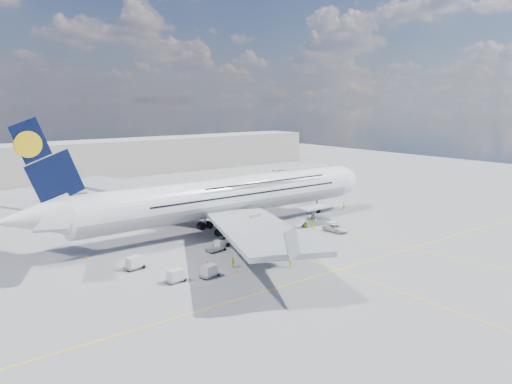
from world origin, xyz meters
TOP-DOWN VIEW (x-y plane):
  - ground at (0.00, 0.00)m, footprint 300.00×300.00m
  - taxi_line_main at (0.00, 0.00)m, footprint 0.25×220.00m
  - taxi_line_cross at (0.00, -20.00)m, footprint 120.00×0.25m
  - taxi_line_diag at (14.00, 10.00)m, footprint 14.16×99.06m
  - airliner at (0.26, 10.00)m, footprint 77.26×79.15m
  - jet_bridge at (29.81, 20.94)m, footprint 18.80×12.10m
  - cargo_loader at (16.82, 2.89)m, footprint 8.53×3.20m
  - terminal at (0.00, 95.00)m, footprint 180.00×16.00m
  - tree_line at (40.00, 140.00)m, footprint 160.00×6.00m
  - dolly_row_a at (-24.37, -0.77)m, footprint 3.46×2.43m
  - dolly_row_b at (-17.23, -10.74)m, footprint 3.22×2.22m
  - dolly_row_c at (-9.51, -0.58)m, footprint 3.61×2.27m
  - dolly_back at (-22.08, -9.56)m, footprint 3.11×1.94m
  - dolly_nose_far at (16.42, -2.80)m, footprint 2.91×2.31m
  - dolly_nose_near at (-0.28, -1.15)m, footprint 3.41×2.35m
  - baggage_tug at (-7.31, 0.89)m, footprint 3.17×2.30m
  - catering_truck_inner at (-12.88, 23.23)m, footprint 7.22×3.02m
  - catering_truck_outer at (-15.36, 50.54)m, footprint 5.98×2.82m
  - service_van at (16.16, -4.19)m, footprint 2.64×5.42m
  - crew_nose at (32.03, 8.19)m, footprint 0.83×0.69m
  - crew_loader at (13.72, -0.34)m, footprint 1.23×1.19m
  - crew_wing at (-11.91, -9.19)m, footprint 0.61×1.02m
  - crew_van at (13.75, 1.84)m, footprint 1.03×1.04m
  - crew_tug at (-4.97, -14.80)m, footprint 1.35×0.89m
  - cone_nose at (27.82, 13.00)m, footprint 0.46×0.46m
  - cone_wing_left_inner at (-14.81, 30.59)m, footprint 0.45×0.45m
  - cone_wing_left_outer at (-7.30, 32.91)m, footprint 0.41×0.41m
  - cone_wing_right_inner at (-14.04, -5.08)m, footprint 0.45×0.45m
  - cone_wing_right_outer at (-12.88, -11.68)m, footprint 0.38×0.38m
  - cone_tail at (-28.39, 8.84)m, footprint 0.38×0.38m

SIDE VIEW (x-z plane):
  - ground at x=0.00m, z-range 0.00..0.00m
  - taxi_line_main at x=0.00m, z-range 0.00..0.01m
  - taxi_line_cross at x=0.00m, z-range 0.00..0.01m
  - taxi_line_diag at x=14.00m, z-range 0.00..0.01m
  - cone_tail at x=-28.39m, z-range -0.01..0.47m
  - cone_wing_right_outer at x=-12.88m, z-range -0.01..0.47m
  - cone_wing_left_outer at x=-7.30m, z-range -0.01..0.51m
  - cone_wing_right_inner at x=-14.04m, z-range -0.01..0.56m
  - cone_wing_left_inner at x=-14.81m, z-range -0.01..0.57m
  - cone_nose at x=27.82m, z-range -0.01..0.58m
  - dolly_nose_near at x=-0.28m, z-range 0.12..0.58m
  - dolly_row_c at x=-9.51m, z-range 0.14..0.63m
  - service_van at x=16.16m, z-range 0.00..1.48m
  - baggage_tug at x=-7.31m, z-range -0.11..1.69m
  - crew_wing at x=-11.91m, z-range 0.00..1.63m
  - dolly_nose_far at x=16.42m, z-range 0.06..1.69m
  - crew_van at x=13.75m, z-range 0.00..1.81m
  - crew_nose at x=32.03m, z-range 0.00..1.95m
  - crew_tug at x=-4.97m, z-range 0.00..1.95m
  - dolly_row_b at x=-17.23m, z-range 0.07..1.92m
  - dolly_back at x=-22.08m, z-range 0.07..1.93m
  - crew_loader at x=13.72m, z-range 0.00..2.00m
  - dolly_row_a at x=-24.37m, z-range 0.07..2.06m
  - cargo_loader at x=16.82m, z-range -0.59..3.09m
  - catering_truck_outer at x=-15.36m, z-range -0.12..3.33m
  - catering_truck_inner at x=-12.88m, z-range -0.12..4.14m
  - tree_line at x=40.00m, z-range 0.00..8.00m
  - terminal at x=0.00m, z-range 0.00..12.00m
  - jet_bridge at x=29.81m, z-range 2.60..11.10m
  - airliner at x=0.26m, z-range -4.98..18.72m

